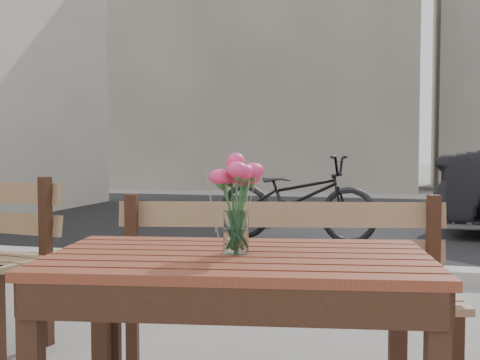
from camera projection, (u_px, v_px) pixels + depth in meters
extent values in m
cube|color=black|center=(363.00, 220.00, 8.68)|extent=(30.00, 8.00, 0.00)
cube|color=#999590|center=(339.00, 271.00, 4.80)|extent=(30.00, 0.25, 0.12)
cube|color=slate|center=(262.00, 37.00, 15.98)|extent=(8.00, 3.00, 8.00)
cube|color=#602F19|center=(238.00, 259.00, 1.84)|extent=(1.25, 0.85, 0.03)
cube|color=black|center=(101.00, 339.00, 2.20)|extent=(0.07, 0.07, 0.69)
cube|color=black|center=(398.00, 348.00, 2.10)|extent=(0.07, 0.07, 0.69)
cube|color=olive|center=(282.00, 299.00, 2.38)|extent=(1.44, 0.65, 0.03)
cube|color=olive|center=(281.00, 233.00, 2.58)|extent=(1.37, 0.31, 0.38)
cube|color=black|center=(132.00, 293.00, 2.57)|extent=(0.06, 0.06, 0.85)
cube|color=black|center=(433.00, 296.00, 2.51)|extent=(0.06, 0.06, 0.85)
cylinder|color=white|center=(236.00, 232.00, 1.85)|extent=(0.08, 0.08, 0.13)
cylinder|color=#2E7239|center=(236.00, 211.00, 1.85)|extent=(0.05, 0.05, 0.26)
cube|color=black|center=(45.00, 262.00, 3.15)|extent=(0.06, 0.06, 0.89)
imported|color=black|center=(296.00, 198.00, 6.73)|extent=(1.92, 0.92, 0.97)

